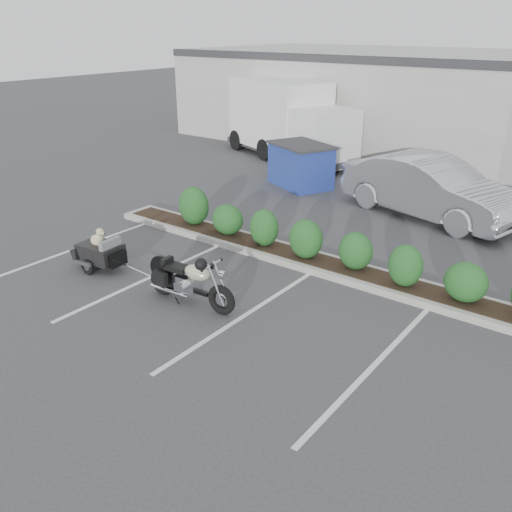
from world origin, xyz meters
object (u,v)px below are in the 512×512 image
Objects in this scene: pet_trailer at (100,251)px; delivery_truck at (289,122)px; sedan at (430,188)px; dumpster at (301,165)px; motorcycle at (190,282)px.

pet_trailer is 0.24× the size of delivery_truck.
sedan is (4.54, 7.97, 0.44)m from pet_trailer.
dumpster is at bearing 86.74° from pet_trailer.
sedan is 2.00× the size of dumpster.
sedan is at bearing 56.30° from pet_trailer.
delivery_truck is at bearing 77.36° from sedan.
dumpster is at bearing -29.22° from delivery_truck.
motorcycle is at bearing -43.30° from delivery_truck.
motorcycle is 0.80× the size of dumpster.
pet_trailer is 9.18m from sedan.
delivery_truck is (-7.33, 3.74, 0.61)m from sedan.
delivery_truck is at bearing 153.88° from dumpster.
pet_trailer is 0.64× the size of dumpster.
motorcycle is 2.78m from pet_trailer.
delivery_truck reaches higher than pet_trailer.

